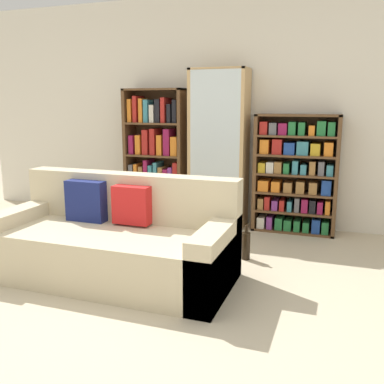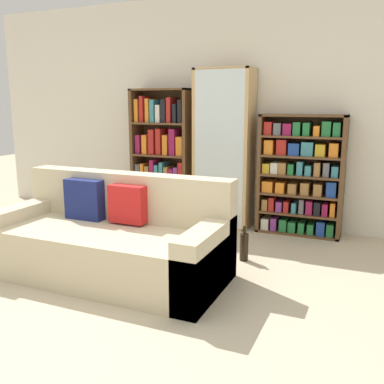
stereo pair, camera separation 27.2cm
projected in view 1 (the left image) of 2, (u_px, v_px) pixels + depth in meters
ground_plane at (108, 322)px, 2.89m from camera, size 16.00×16.00×0.00m
wall_back at (222, 111)px, 5.17m from camera, size 6.87×0.06×2.70m
couch at (115, 243)px, 3.60m from camera, size 2.00×0.89×0.84m
bookshelf_left at (157, 158)px, 5.35m from camera, size 0.77×0.32×1.62m
display_cabinet at (219, 149)px, 5.04m from camera, size 0.66×0.36×1.84m
bookshelf_right at (296, 175)px, 4.82m from camera, size 0.92×0.32×1.33m
wine_bottle at (246, 245)px, 4.02m from camera, size 0.08×0.08×0.33m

